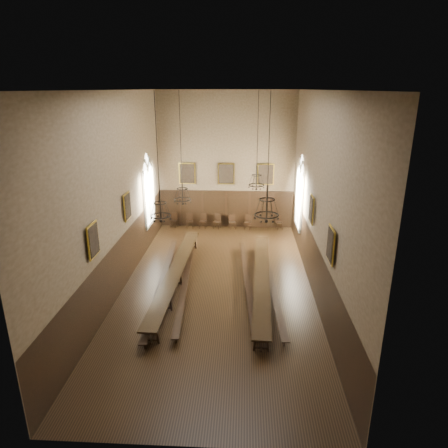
# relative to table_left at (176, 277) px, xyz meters

# --- Properties ---
(floor) EXTENTS (9.00, 18.00, 0.02)m
(floor) POSITION_rel_table_left_xyz_m (2.01, -0.16, -0.42)
(floor) COLOR black
(floor) RESTS_ON ground
(ceiling) EXTENTS (9.00, 18.00, 0.02)m
(ceiling) POSITION_rel_table_left_xyz_m (2.01, -0.16, 8.60)
(ceiling) COLOR black
(ceiling) RESTS_ON ground
(wall_back) EXTENTS (9.00, 0.02, 9.00)m
(wall_back) POSITION_rel_table_left_xyz_m (2.01, 8.85, 4.09)
(wall_back) COLOR #78634A
(wall_back) RESTS_ON ground
(wall_front) EXTENTS (9.00, 0.02, 9.00)m
(wall_front) POSITION_rel_table_left_xyz_m (2.01, -9.17, 4.09)
(wall_front) COLOR #78634A
(wall_front) RESTS_ON ground
(wall_left) EXTENTS (0.02, 18.00, 9.00)m
(wall_left) POSITION_rel_table_left_xyz_m (-2.50, -0.16, 4.09)
(wall_left) COLOR #78634A
(wall_left) RESTS_ON ground
(wall_right) EXTENTS (0.02, 18.00, 9.00)m
(wall_right) POSITION_rel_table_left_xyz_m (6.52, -0.16, 4.09)
(wall_right) COLOR #78634A
(wall_right) RESTS_ON ground
(wainscot_panelling) EXTENTS (9.00, 18.00, 2.50)m
(wainscot_panelling) POSITION_rel_table_left_xyz_m (2.01, -0.16, 0.84)
(wainscot_panelling) COLOR black
(wainscot_panelling) RESTS_ON floor
(table_left) EXTENTS (1.04, 10.42, 0.81)m
(table_left) POSITION_rel_table_left_xyz_m (0.00, 0.00, 0.00)
(table_left) COLOR black
(table_left) RESTS_ON floor
(table_right) EXTENTS (1.09, 10.22, 0.80)m
(table_right) POSITION_rel_table_left_xyz_m (4.11, -0.36, -0.01)
(table_right) COLOR black
(table_right) RESTS_ON floor
(bench_left_outer) EXTENTS (0.91, 10.23, 0.46)m
(bench_left_outer) POSITION_rel_table_left_xyz_m (-0.59, -0.33, -0.11)
(bench_left_outer) COLOR black
(bench_left_outer) RESTS_ON floor
(bench_left_inner) EXTENTS (0.89, 9.51, 0.43)m
(bench_left_inner) POSITION_rel_table_left_xyz_m (0.50, -0.26, -0.13)
(bench_left_inner) COLOR black
(bench_left_inner) RESTS_ON floor
(bench_right_inner) EXTENTS (0.86, 9.23, 0.42)m
(bench_right_inner) POSITION_rel_table_left_xyz_m (3.43, 0.07, -0.14)
(bench_right_inner) COLOR black
(bench_right_inner) RESTS_ON floor
(bench_right_outer) EXTENTS (0.81, 9.80, 0.44)m
(bench_right_outer) POSITION_rel_table_left_xyz_m (4.56, -0.10, -0.12)
(bench_right_outer) COLOR black
(bench_right_outer) RESTS_ON floor
(chair_0) EXTENTS (0.55, 0.55, 1.00)m
(chair_0) POSITION_rel_table_left_xyz_m (-1.57, 8.45, -0.10)
(chair_0) COLOR black
(chair_0) RESTS_ON floor
(chair_1) EXTENTS (0.52, 0.52, 1.02)m
(chair_1) POSITION_rel_table_left_xyz_m (-0.45, 8.36, -0.10)
(chair_1) COLOR black
(chair_1) RESTS_ON floor
(chair_2) EXTENTS (0.50, 0.50, 1.01)m
(chair_2) POSITION_rel_table_left_xyz_m (0.45, 8.40, -0.10)
(chair_2) COLOR black
(chair_2) RESTS_ON floor
(chair_3) EXTENTS (0.56, 0.56, 1.00)m
(chair_3) POSITION_rel_table_left_xyz_m (1.40, 8.35, -0.10)
(chair_3) COLOR black
(chair_3) RESTS_ON floor
(chair_4) EXTENTS (0.53, 0.53, 0.98)m
(chair_4) POSITION_rel_table_left_xyz_m (2.46, 8.34, -0.11)
(chair_4) COLOR black
(chair_4) RESTS_ON floor
(chair_5) EXTENTS (0.52, 0.52, 1.00)m
(chair_5) POSITION_rel_table_left_xyz_m (3.49, 8.35, -0.10)
(chair_5) COLOR black
(chair_5) RESTS_ON floor
(chair_7) EXTENTS (0.53, 0.53, 0.97)m
(chair_7) POSITION_rel_table_left_xyz_m (5.62, 8.45, -0.11)
(chair_7) COLOR black
(chair_7) RESTS_ON floor
(chandelier_back_left) EXTENTS (0.85, 0.85, 5.37)m
(chandelier_back_left) POSITION_rel_table_left_xyz_m (0.14, 1.92, 3.73)
(chandelier_back_left) COLOR black
(chandelier_back_left) RESTS_ON ceiling
(chandelier_back_right) EXTENTS (0.79, 0.79, 4.68)m
(chandelier_back_right) POSITION_rel_table_left_xyz_m (3.83, 2.34, 4.39)
(chandelier_back_right) COLOR black
(chandelier_back_right) RESTS_ON ceiling
(chandelier_front_left) EXTENTS (0.78, 0.78, 4.66)m
(chandelier_front_left) POSITION_rel_table_left_xyz_m (0.07, -2.95, 4.41)
(chandelier_front_left) COLOR black
(chandelier_front_left) RESTS_ON ceiling
(chandelier_front_right) EXTENTS (0.94, 0.94, 4.69)m
(chandelier_front_right) POSITION_rel_table_left_xyz_m (4.09, -2.68, 4.36)
(chandelier_front_right) COLOR black
(chandelier_front_right) RESTS_ON ceiling
(portrait_back_0) EXTENTS (1.10, 0.12, 1.40)m
(portrait_back_0) POSITION_rel_table_left_xyz_m (-0.59, 8.72, 3.29)
(portrait_back_0) COLOR gold
(portrait_back_0) RESTS_ON wall_back
(portrait_back_1) EXTENTS (1.10, 0.12, 1.40)m
(portrait_back_1) POSITION_rel_table_left_xyz_m (2.01, 8.72, 3.29)
(portrait_back_1) COLOR gold
(portrait_back_1) RESTS_ON wall_back
(portrait_back_2) EXTENTS (1.10, 0.12, 1.40)m
(portrait_back_2) POSITION_rel_table_left_xyz_m (4.61, 8.72, 3.29)
(portrait_back_2) COLOR gold
(portrait_back_2) RESTS_ON wall_back
(portrait_left_0) EXTENTS (0.12, 1.00, 1.30)m
(portrait_left_0) POSITION_rel_table_left_xyz_m (-2.37, 0.84, 3.29)
(portrait_left_0) COLOR gold
(portrait_left_0) RESTS_ON wall_left
(portrait_left_1) EXTENTS (0.12, 1.00, 1.30)m
(portrait_left_1) POSITION_rel_table_left_xyz_m (-2.37, -3.66, 3.29)
(portrait_left_1) COLOR gold
(portrait_left_1) RESTS_ON wall_left
(portrait_right_0) EXTENTS (0.12, 1.00, 1.30)m
(portrait_right_0) POSITION_rel_table_left_xyz_m (6.39, 0.84, 3.29)
(portrait_right_0) COLOR gold
(portrait_right_0) RESTS_ON wall_right
(portrait_right_1) EXTENTS (0.12, 1.00, 1.30)m
(portrait_right_1) POSITION_rel_table_left_xyz_m (6.39, -3.66, 3.29)
(portrait_right_1) COLOR gold
(portrait_right_1) RESTS_ON wall_right
(window_right) EXTENTS (0.20, 2.20, 4.60)m
(window_right) POSITION_rel_table_left_xyz_m (6.44, 5.34, 2.99)
(window_right) COLOR white
(window_right) RESTS_ON wall_right
(window_left) EXTENTS (0.20, 2.20, 4.60)m
(window_left) POSITION_rel_table_left_xyz_m (-2.42, 5.34, 2.99)
(window_left) COLOR white
(window_left) RESTS_ON wall_left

